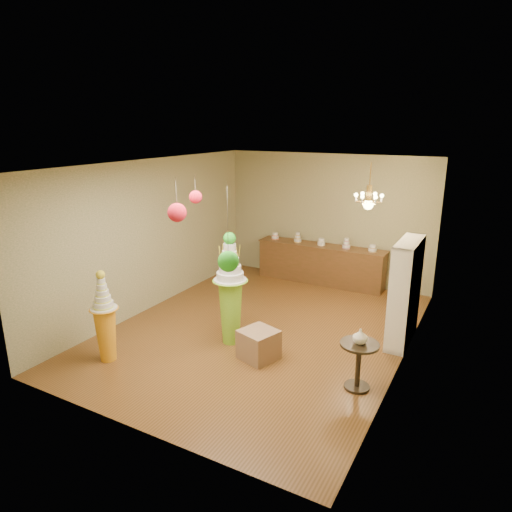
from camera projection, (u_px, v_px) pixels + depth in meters
The scene contains 17 objects.
floor at pixel (261, 330), 8.39m from camera, with size 6.50×6.50×0.00m, color brown.
ceiling at pixel (262, 164), 7.55m from camera, with size 6.50×6.50×0.00m, color silver.
wall_back at pixel (326, 219), 10.70m from camera, with size 5.00×0.04×3.00m, color gray.
wall_front at pixel (129, 319), 5.23m from camera, with size 5.00×0.04×3.00m, color gray.
wall_left at pixel (151, 235), 9.12m from camera, with size 0.04×6.50×3.00m, color gray.
wall_right at pixel (409, 273), 6.82m from camera, with size 0.04×6.50×3.00m, color gray.
pedestal_green at pixel (230, 298), 7.70m from camera, with size 0.63×0.63×1.96m.
pedestal_orange at pixel (106, 326), 7.17m from camera, with size 0.51×0.51×1.51m.
burlap_riser at pixel (259, 344), 7.31m from camera, with size 0.53×0.53×0.48m, color #8A6A4B.
sideboard at pixel (320, 263), 10.75m from camera, with size 3.04×0.54×1.16m.
shelving_unit at pixel (405, 292), 7.73m from camera, with size 0.33×1.20×1.80m.
round_table at pixel (359, 359), 6.42m from camera, with size 0.73×0.73×0.71m.
vase at pixel (360, 336), 6.32m from camera, with size 0.21×0.21×0.22m, color white.
pom_red_left at pixel (177, 213), 5.93m from camera, with size 0.25×0.25×0.59m.
pom_green_mid at pixel (228, 261), 5.57m from camera, with size 0.26×0.26×1.10m.
pom_red_right at pixel (196, 197), 6.09m from camera, with size 0.17×0.17×0.38m.
chandelier at pixel (368, 202), 8.15m from camera, with size 0.65×0.65×0.85m.
Camera 1 is at (3.59, -6.78, 3.65)m, focal length 32.00 mm.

